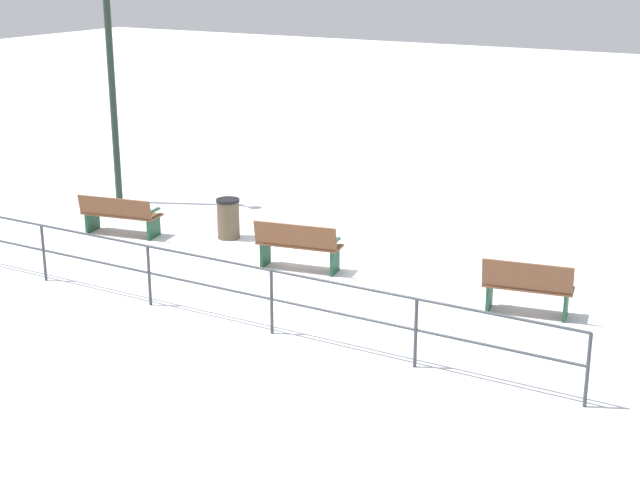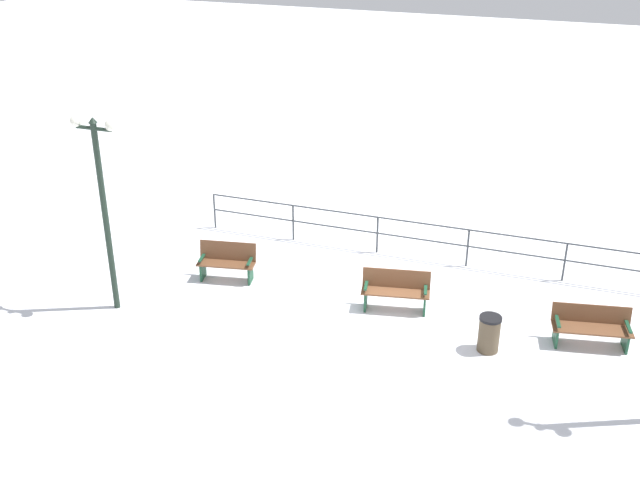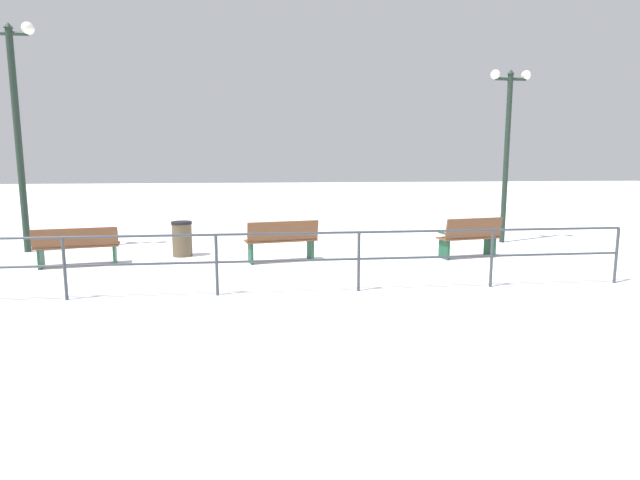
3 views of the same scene
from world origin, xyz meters
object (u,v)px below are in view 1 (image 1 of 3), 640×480
bench_second (298,245)px  trash_bin (228,218)px  bench_nearest (528,287)px  lamppost_middle (110,51)px  bench_third (120,215)px

bench_second → trash_bin: (0.99, 2.22, -0.08)m
bench_nearest → trash_bin: bearing=70.4°
bench_second → trash_bin: bench_second is taller
bench_second → lamppost_middle: lamppost_middle is taller
bench_nearest → lamppost_middle: size_ratio=0.28×
bench_second → bench_third: size_ratio=0.95×
bench_third → trash_bin: 2.18m
bench_third → bench_nearest: bearing=-101.3°
lamppost_middle → trash_bin: bearing=-105.3°
bench_second → bench_third: 4.19m
bench_nearest → trash_bin: bench_nearest is taller
bench_nearest → bench_third: 8.37m
bench_nearest → trash_bin: 6.48m
lamppost_middle → bench_nearest: bearing=-101.4°
bench_nearest → lamppost_middle: 10.76m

